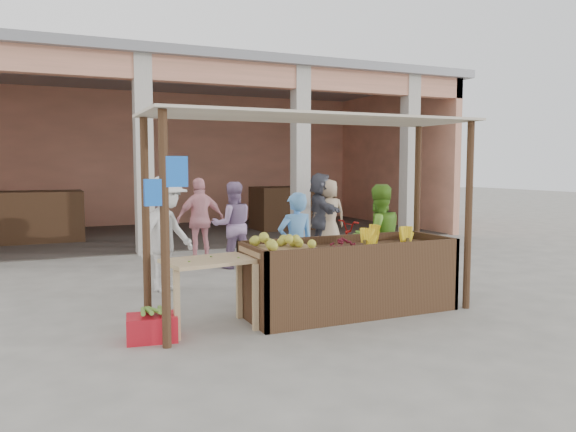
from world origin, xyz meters
name	(u,v)px	position (x,y,z in m)	size (l,w,h in m)	color
ground	(313,316)	(0.00, 0.00, 0.00)	(60.00, 60.00, 0.00)	slate
market_building	(162,131)	(0.05, 8.93, 2.70)	(14.40, 6.40, 4.20)	#EE9B7C
fruit_stall	(349,280)	(0.50, 0.00, 0.40)	(2.60, 0.95, 0.80)	#482F1D
stall_awning	(310,151)	(-0.01, 0.06, 1.98)	(4.09, 1.35, 2.39)	#482F1D
banana_heap	(386,239)	(1.00, -0.04, 0.89)	(1.00, 0.55, 0.18)	yellow
melon_tray	(280,244)	(-0.42, 0.01, 0.90)	(0.78, 0.67, 0.21)	#92714B
berry_heap	(342,243)	(0.37, -0.03, 0.87)	(0.45, 0.37, 0.14)	maroon
side_table	(210,271)	(-1.27, 0.01, 0.64)	(1.05, 0.79, 0.78)	tan
papaya_pile	(210,250)	(-1.27, 0.01, 0.88)	(0.71, 0.41, 0.20)	#488A2D
red_crate	(152,328)	(-1.94, -0.15, 0.13)	(0.51, 0.37, 0.26)	red
plantain_bundle	(152,312)	(-1.94, -0.15, 0.30)	(0.39, 0.27, 0.08)	#679937
produce_sacks	(322,231)	(2.87, 5.30, 0.31)	(1.03, 0.77, 0.63)	maroon
vendor_blue	(296,242)	(0.20, 0.93, 0.77)	(0.58, 0.42, 1.55)	#5FA5F2
vendor_green	(378,236)	(1.43, 0.79, 0.81)	(0.78, 0.45, 1.62)	#68AF2D
motorcycle	(327,246)	(1.47, 2.39, 0.45)	(1.72, 0.59, 0.90)	maroon
shopper_a	(166,229)	(-1.31, 2.08, 0.90)	(1.15, 0.58, 1.80)	silver
shopper_b	(200,217)	(-0.20, 4.34, 0.84)	(0.99, 0.53, 1.68)	pink
shopper_c	(329,211)	(2.68, 4.62, 0.84)	(0.81, 0.52, 1.68)	tan
shopper_d	(320,209)	(2.53, 4.71, 0.87)	(1.61, 0.66, 1.74)	#4A4C57
shopper_f	(232,221)	(0.14, 3.44, 0.83)	(0.81, 0.47, 1.67)	#9776A3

